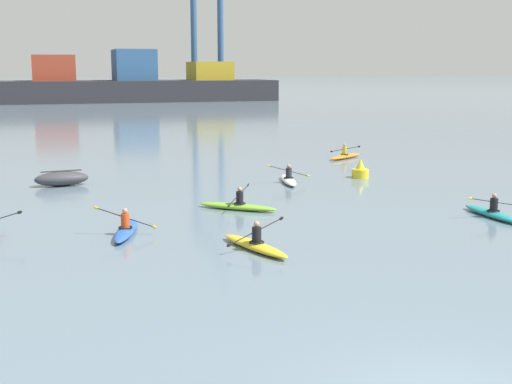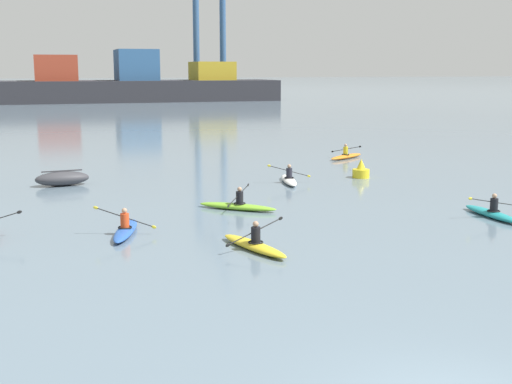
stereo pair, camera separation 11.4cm
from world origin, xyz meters
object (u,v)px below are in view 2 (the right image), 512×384
Objects in this scene: kayak_teal at (492,213)px; capsized_dinghy at (62,179)px; container_barge at (135,85)px; kayak_orange at (346,156)px; gantry_crane_west_mid at (210,0)px; kayak_white at (289,179)px; kayak_blue at (126,229)px; kayak_yellow at (254,245)px; channel_buoy at (361,171)px; kayak_lime at (238,206)px.

capsized_dinghy is at bearing 141.16° from kayak_teal.
kayak_orange is (2.35, -80.91, -2.66)m from container_barge.
gantry_crane_west_mid reaches higher than kayak_orange.
gantry_crane_west_mid reaches higher than kayak_white.
gantry_crane_west_mid is 102.48m from kayak_white.
kayak_white is at bearing 42.58° from kayak_blue.
kayak_yellow is (5.38, -14.37, -0.18)m from capsized_dinghy.
channel_buoy is 4.22m from kayak_white.
kayak_yellow is (-12.32, -19.47, -0.00)m from kayak_orange.
kayak_teal is 1.07× the size of kayak_orange.
kayak_yellow reaches higher than kayak_lime.
gantry_crane_west_mid is 102.74m from capsized_dinghy.
kayak_blue is (-13.39, -8.83, -0.19)m from channel_buoy.
kayak_white reaches higher than kayak_teal.
kayak_orange is (11.08, 13.31, 0.00)m from kayak_lime.
kayak_white is (4.31, 5.62, 0.00)m from kayak_lime.
kayak_lime is at bearing 30.13° from kayak_blue.
kayak_orange is at bearing -98.50° from gantry_crane_west_mid.
gantry_crane_west_mid is 10.18× the size of kayak_white.
kayak_orange is (6.77, 7.69, 0.00)m from kayak_white.
channel_buoy is at bearing 5.15° from kayak_white.
gantry_crane_west_mid is at bearing 78.34° from kayak_white.
kayak_blue is (-13.89, 1.53, 0.00)m from kayak_teal.
kayak_blue is at bearing -146.60° from channel_buoy.
kayak_lime is 10.01m from kayak_teal.
capsized_dinghy is 11.24m from kayak_white.
channel_buoy is at bearing 51.29° from kayak_yellow.
kayak_orange is 0.93× the size of kayak_blue.
kayak_orange is 0.93× the size of kayak_yellow.
container_barge is 88.26m from channel_buoy.
kayak_orange is 23.04m from kayak_yellow.
container_barge is 18.10× the size of capsized_dinghy.
gantry_crane_west_mid is at bearing 74.58° from kayak_blue.
container_barge is 16.31× the size of kayak_lime.
kayak_white is at bearing 52.48° from kayak_lime.
container_barge is 48.89× the size of channel_buoy.
gantry_crane_west_mid is (15.96, 10.14, 15.66)m from container_barge.
kayak_orange is at bearing 83.31° from kayak_teal.
gantry_crane_west_mid reaches higher than capsized_dinghy.
container_barge is 87.40m from capsized_dinghy.
container_barge is 80.99m from kayak_orange.
kayak_yellow is at bearing -122.31° from kayak_orange.
channel_buoy is (-0.22, -88.22, -2.47)m from container_barge.
kayak_orange is at bearing 70.63° from channel_buoy.
container_barge is 1.39× the size of gantry_crane_west_mid.
kayak_white is (-4.41, -88.60, -2.66)m from container_barge.
capsized_dinghy is at bearing 110.52° from kayak_yellow.
kayak_yellow is 4.94m from kayak_blue.
kayak_white is at bearing -13.34° from capsized_dinghy.
channel_buoy is 0.29× the size of kayak_teal.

